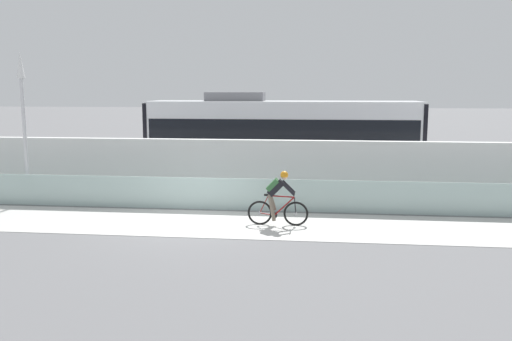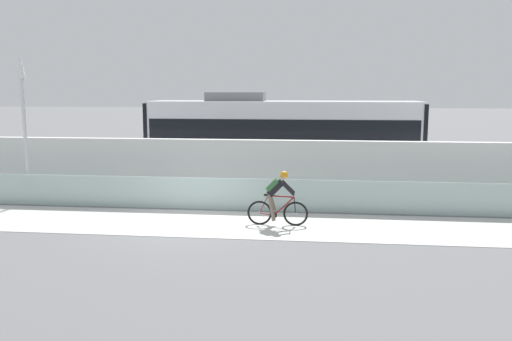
# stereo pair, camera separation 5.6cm
# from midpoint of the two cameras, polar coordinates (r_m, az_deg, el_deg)

# --- Properties ---
(ground_plane) EXTENTS (200.00, 200.00, 0.00)m
(ground_plane) POSITION_cam_midpoint_polar(r_m,az_deg,el_deg) (16.16, -7.13, -5.53)
(ground_plane) COLOR slate
(bike_path_deck) EXTENTS (32.00, 3.20, 0.01)m
(bike_path_deck) POSITION_cam_midpoint_polar(r_m,az_deg,el_deg) (16.16, -7.13, -5.51)
(bike_path_deck) COLOR beige
(bike_path_deck) RESTS_ON ground
(glass_parapet) EXTENTS (32.00, 0.05, 1.06)m
(glass_parapet) POSITION_cam_midpoint_polar(r_m,az_deg,el_deg) (17.80, -5.75, -2.44)
(glass_parapet) COLOR #ADC6C1
(glass_parapet) RESTS_ON ground
(concrete_barrier_wall) EXTENTS (32.00, 0.36, 2.15)m
(concrete_barrier_wall) POSITION_cam_midpoint_polar(r_m,az_deg,el_deg) (19.44, -4.64, 0.16)
(concrete_barrier_wall) COLOR silver
(concrete_barrier_wall) RESTS_ON ground
(tram_rail_near) EXTENTS (32.00, 0.08, 0.01)m
(tram_rail_near) POSITION_cam_midpoint_polar(r_m,az_deg,el_deg) (22.03, -3.34, -1.65)
(tram_rail_near) COLOR #595654
(tram_rail_near) RESTS_ON ground
(tram_rail_far) EXTENTS (32.00, 0.08, 0.01)m
(tram_rail_far) POSITION_cam_midpoint_polar(r_m,az_deg,el_deg) (23.42, -2.73, -1.03)
(tram_rail_far) COLOR #595654
(tram_rail_far) RESTS_ON ground
(tram) EXTENTS (11.06, 2.54, 3.81)m
(tram) POSITION_cam_midpoint_polar(r_m,az_deg,el_deg) (22.20, 2.94, 3.35)
(tram) COLOR silver
(tram) RESTS_ON ground
(cyclist_on_bike) EXTENTS (1.77, 0.58, 1.61)m
(cyclist_on_bike) POSITION_cam_midpoint_polar(r_m,az_deg,el_deg) (15.57, 2.38, -2.99)
(cyclist_on_bike) COLOR black
(cyclist_on_bike) RESTS_ON ground
(lamp_post_antenna) EXTENTS (0.28, 0.28, 5.20)m
(lamp_post_antenna) POSITION_cam_midpoint_polar(r_m,az_deg,el_deg) (20.04, -23.39, 6.10)
(lamp_post_antenna) COLOR gray
(lamp_post_antenna) RESTS_ON ground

